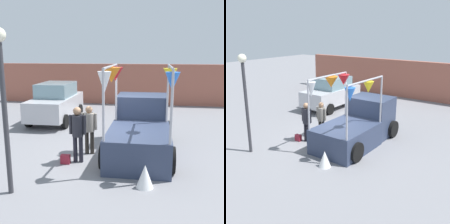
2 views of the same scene
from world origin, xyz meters
TOP-DOWN VIEW (x-y plane):
  - ground_plane at (0.00, 0.00)m, footprint 60.00×60.00m
  - vendor_truck at (0.92, 0.58)m, footprint 2.37×4.04m
  - parked_car at (-3.37, 4.22)m, footprint 1.88×4.00m
  - person_customer at (-0.90, -0.77)m, footprint 0.53×0.34m
  - person_vendor at (-0.72, -0.00)m, footprint 0.53×0.34m
  - handbag at (-1.25, -0.97)m, footprint 0.28×0.16m
  - street_lamp at (-1.99, -2.91)m, footprint 0.32×0.32m
  - brick_boundary_wall at (0.00, 9.45)m, footprint 18.00×0.36m
  - folded_kite_bundle_white at (1.20, -2.16)m, footprint 0.60×0.60m

SIDE VIEW (x-z plane):
  - ground_plane at x=0.00m, z-range 0.00..0.00m
  - handbag at x=-1.25m, z-range 0.00..0.28m
  - folded_kite_bundle_white at x=1.20m, z-range 0.00..0.60m
  - vendor_truck at x=0.92m, z-range -0.63..2.32m
  - parked_car at x=-3.37m, z-range 0.00..1.88m
  - person_vendor at x=-0.72m, z-range 0.17..1.79m
  - person_customer at x=-0.90m, z-range 0.18..1.92m
  - brick_boundary_wall at x=0.00m, z-range 0.00..2.60m
  - street_lamp at x=-1.99m, z-range 0.59..4.45m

